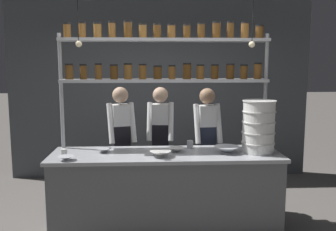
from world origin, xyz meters
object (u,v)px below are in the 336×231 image
(container_stack, at_px, (258,127))
(prep_bowl_far_left, at_px, (66,158))
(serving_cup_by_board, at_px, (190,144))
(prep_bowl_near_left, at_px, (227,150))
(prep_bowl_center_front, at_px, (176,150))
(chef_right, at_px, (207,140))
(spice_shelf_unit, at_px, (166,63))
(prep_bowl_center_back, at_px, (160,154))
(chef_center, at_px, (160,138))
(chef_left, at_px, (121,140))
(serving_cup_front, at_px, (64,153))
(prep_bowl_near_right, at_px, (104,150))

(container_stack, distance_m, prep_bowl_far_left, 2.17)
(prep_bowl_far_left, distance_m, serving_cup_by_board, 1.47)
(prep_bowl_near_left, bearing_deg, prep_bowl_center_front, 171.57)
(chef_right, bearing_deg, container_stack, -58.07)
(chef_right, height_order, prep_bowl_far_left, chef_right)
(spice_shelf_unit, xyz_separation_m, prep_bowl_near_left, (0.68, -0.36, -0.99))
(prep_bowl_center_front, relative_size, prep_bowl_center_back, 0.80)
(chef_center, xyz_separation_m, prep_bowl_center_back, (-0.03, -0.99, 0.02))
(prep_bowl_far_left, bearing_deg, chef_left, 61.45)
(chef_right, distance_m, prep_bowl_near_left, 0.68)
(chef_left, bearing_deg, container_stack, -38.79)
(chef_center, xyz_separation_m, prep_bowl_near_left, (0.73, -0.86, 0.03))
(container_stack, relative_size, prep_bowl_center_back, 2.54)
(chef_center, relative_size, serving_cup_front, 19.82)
(prep_bowl_near_right, height_order, serving_cup_by_board, serving_cup_by_board)
(chef_right, relative_size, serving_cup_by_board, 17.07)
(chef_center, xyz_separation_m, prep_bowl_center_front, (0.16, -0.77, 0.02))
(prep_bowl_near_right, bearing_deg, prep_bowl_far_left, -136.61)
(serving_cup_by_board, bearing_deg, chef_left, 152.58)
(chef_center, xyz_separation_m, prep_bowl_near_right, (-0.68, -0.75, 0.01))
(chef_left, relative_size, prep_bowl_center_back, 6.87)
(prep_bowl_center_front, height_order, serving_cup_by_board, serving_cup_by_board)
(serving_cup_by_board, bearing_deg, serving_cup_front, -167.54)
(chef_left, relative_size, prep_bowl_near_right, 9.31)
(spice_shelf_unit, relative_size, prep_bowl_near_right, 14.32)
(chef_center, relative_size, serving_cup_by_board, 17.10)
(chef_left, relative_size, chef_center, 1.01)
(spice_shelf_unit, height_order, prep_bowl_near_left, spice_shelf_unit)
(chef_left, xyz_separation_m, container_stack, (1.62, -0.70, 0.28))
(prep_bowl_center_front, height_order, prep_bowl_center_back, prep_bowl_center_back)
(container_stack, height_order, serving_cup_front, container_stack)
(chef_center, bearing_deg, prep_bowl_far_left, -128.47)
(chef_right, distance_m, prep_bowl_far_left, 1.88)
(chef_left, height_order, prep_bowl_near_left, chef_left)
(serving_cup_front, bearing_deg, spice_shelf_unit, 20.10)
(prep_bowl_center_back, height_order, serving_cup_front, serving_cup_front)
(serving_cup_front, bearing_deg, chef_center, 39.81)
(chef_center, bearing_deg, container_stack, -32.73)
(chef_center, height_order, prep_bowl_center_front, chef_center)
(container_stack, relative_size, prep_bowl_near_left, 2.13)
(chef_right, xyz_separation_m, prep_bowl_center_front, (-0.44, -0.58, 0.02))
(spice_shelf_unit, xyz_separation_m, chef_right, (0.56, 0.31, -1.02))
(prep_bowl_near_left, relative_size, prep_bowl_far_left, 1.66)
(chef_center, relative_size, prep_bowl_far_left, 9.52)
(spice_shelf_unit, height_order, prep_bowl_far_left, spice_shelf_unit)
(spice_shelf_unit, xyz_separation_m, prep_bowl_center_front, (0.11, -0.28, -1.00))
(prep_bowl_center_front, relative_size, serving_cup_by_board, 2.01)
(prep_bowl_near_right, relative_size, serving_cup_by_board, 1.85)
(prep_bowl_near_left, distance_m, serving_cup_front, 1.83)
(spice_shelf_unit, xyz_separation_m, prep_bowl_center_back, (-0.08, -0.50, -0.99))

